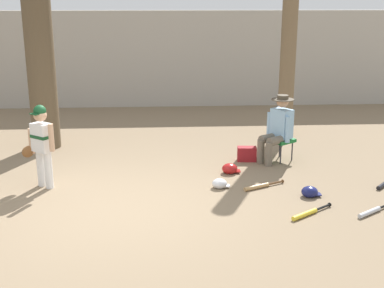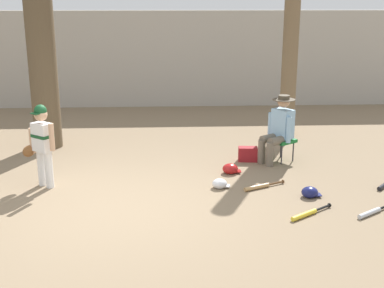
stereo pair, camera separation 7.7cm
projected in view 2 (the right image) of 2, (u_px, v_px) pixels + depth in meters
The scene contains 14 objects.
ground_plane at pixel (115, 208), 7.13m from camera, with size 60.00×60.00×0.00m, color #7F6B51.
concrete_back_wall at pixel (138, 59), 13.60m from camera, with size 18.00×0.36×2.54m, color #ADA89E.
tree_near_player at pixel (40, 32), 9.49m from camera, with size 0.85×0.85×5.34m.
tree_behind_spectator at pixel (291, 36), 10.50m from camera, with size 0.47×0.47×4.63m.
young_ballplayer at pixel (42, 141), 7.77m from camera, with size 0.59×0.41×1.31m.
folding_stool at pixel (282, 141), 9.14m from camera, with size 0.56×0.56×0.41m.
seated_spectator at pixel (279, 127), 9.01m from camera, with size 0.65×0.59×1.20m.
handbag_beside_stool at pixel (248, 154), 9.17m from camera, with size 0.34×0.18×0.26m, color maroon.
bat_wood_tan at pixel (260, 187), 7.87m from camera, with size 0.70×0.38×0.07m.
bat_aluminum_silver at pixel (372, 212), 6.93m from camera, with size 0.66×0.47×0.07m.
bat_yellow_trainer at pixel (307, 214), 6.87m from camera, with size 0.68×0.50×0.07m.
batting_helmet_navy at pixel (310, 192), 7.52m from camera, with size 0.29×0.23×0.17m.
batting_helmet_red at pixel (230, 169), 8.54m from camera, with size 0.31×0.24×0.18m.
batting_helmet_white at pixel (220, 184), 7.88m from camera, with size 0.28×0.21×0.16m.
Camera 2 is at (0.75, -6.64, 2.84)m, focal length 47.53 mm.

